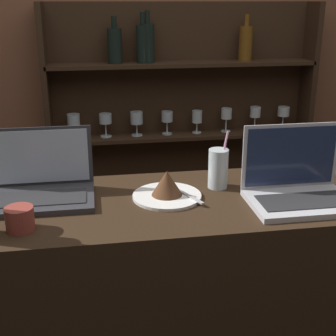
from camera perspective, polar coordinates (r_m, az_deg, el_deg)
The scene contains 8 objects.
bar_counter at distance 1.79m, azimuth 5.37°, elevation -18.63°, with size 1.93×0.51×1.01m.
back_wall at distance 2.70m, azimuth -1.10°, elevation 14.15°, with size 7.00×0.06×2.70m.
back_shelf at distance 2.73m, azimuth 1.40°, elevation 3.71°, with size 1.50×0.18×1.61m.
laptop_near at distance 1.55m, azimuth -15.14°, elevation -1.92°, with size 0.33×0.22×0.22m.
laptop_far at distance 1.53m, azimuth 15.52°, elevation -2.02°, with size 0.32×0.22×0.23m.
cake_plate at distance 1.50m, azimuth -0.11°, elevation -2.45°, with size 0.22×0.22×0.09m.
water_glass at distance 1.58m, azimuth 6.13°, elevation -0.06°, with size 0.07×0.07×0.20m.
coffee_cup at distance 1.36m, azimuth -17.63°, elevation -5.92°, with size 0.08×0.08×0.07m.
Camera 1 is at (-0.38, -1.10, 1.62)m, focal length 50.00 mm.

